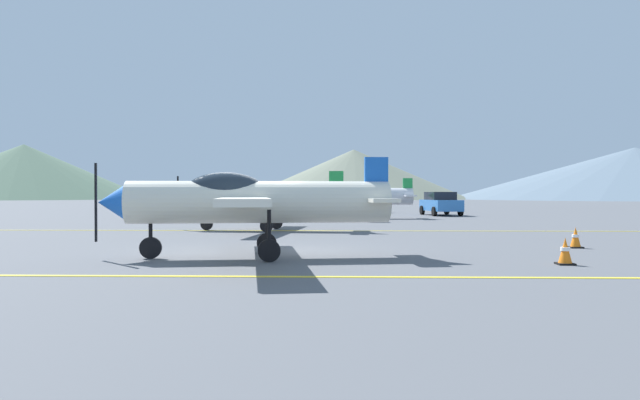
% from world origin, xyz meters
% --- Properties ---
extents(ground_plane, '(400.00, 400.00, 0.00)m').
position_xyz_m(ground_plane, '(0.00, 0.00, 0.00)').
color(ground_plane, '#54565B').
extents(apron_line_near, '(80.00, 0.16, 0.01)m').
position_xyz_m(apron_line_near, '(0.00, -4.64, 0.01)').
color(apron_line_near, yellow).
rests_on(apron_line_near, ground_plane).
extents(apron_line_far, '(80.00, 0.16, 0.01)m').
position_xyz_m(apron_line_far, '(0.00, 8.66, 0.01)').
color(apron_line_far, yellow).
rests_on(apron_line_far, ground_plane).
extents(airplane_near, '(7.15, 8.19, 2.45)m').
position_xyz_m(airplane_near, '(0.04, -1.37, 1.38)').
color(airplane_near, silver).
rests_on(airplane_near, ground_plane).
extents(airplane_mid, '(7.12, 8.19, 2.45)m').
position_xyz_m(airplane_mid, '(-0.98, 8.80, 1.38)').
color(airplane_mid, silver).
rests_on(airplane_mid, ground_plane).
extents(airplane_far, '(7.11, 8.18, 2.45)m').
position_xyz_m(airplane_far, '(3.32, 20.28, 1.38)').
color(airplane_far, silver).
rests_on(airplane_far, ground_plane).
extents(airplane_back, '(7.14, 8.19, 2.45)m').
position_xyz_m(airplane_back, '(2.36, 30.96, 1.38)').
color(airplane_back, silver).
rests_on(airplane_back, ground_plane).
extents(car_sedan, '(2.50, 4.51, 1.62)m').
position_xyz_m(car_sedan, '(9.32, 25.53, 0.84)').
color(car_sedan, '#3372BF').
rests_on(car_sedan, ground_plane).
extents(traffic_cone_front, '(0.36, 0.36, 0.59)m').
position_xyz_m(traffic_cone_front, '(7.14, -2.60, 0.29)').
color(traffic_cone_front, black).
rests_on(traffic_cone_front, ground_plane).
extents(traffic_cone_side, '(0.36, 0.36, 0.59)m').
position_xyz_m(traffic_cone_side, '(8.93, 1.36, 0.29)').
color(traffic_cone_side, black).
rests_on(traffic_cone_side, ground_plane).
extents(hill_left, '(60.89, 60.89, 13.58)m').
position_xyz_m(hill_left, '(-75.62, 129.22, 6.79)').
color(hill_left, '#4C6651').
rests_on(hill_left, ground_plane).
extents(hill_centerleft, '(56.96, 56.96, 12.39)m').
position_xyz_m(hill_centerleft, '(6.28, 133.28, 6.20)').
color(hill_centerleft, slate).
rests_on(hill_centerleft, ground_plane).
extents(hill_centerright, '(89.52, 89.52, 12.59)m').
position_xyz_m(hill_centerright, '(74.71, 130.94, 6.29)').
color(hill_centerright, slate).
rests_on(hill_centerright, ground_plane).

